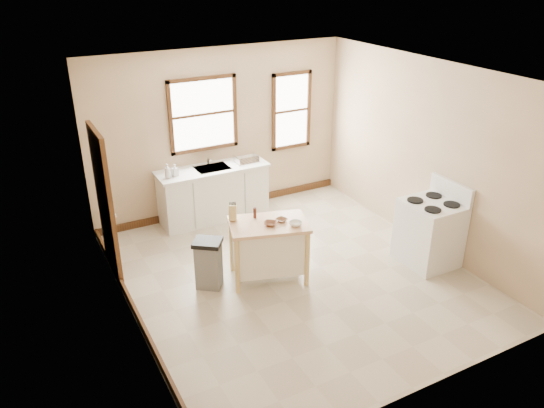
{
  "coord_description": "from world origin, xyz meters",
  "views": [
    {
      "loc": [
        -3.26,
        -5.45,
        4.07
      ],
      "look_at": [
        -0.14,
        0.4,
        0.97
      ],
      "focal_mm": 35.0,
      "sensor_mm": 36.0,
      "label": 1
    }
  ],
  "objects_px": {
    "kitchen_island": "(269,251)",
    "knife_block": "(233,213)",
    "bowl_b": "(282,220)",
    "soap_bottle_a": "(167,171)",
    "pepper_grinder": "(255,213)",
    "trash_bin": "(209,264)",
    "soap_bottle_b": "(175,170)",
    "dish_rack": "(246,159)",
    "gas_stove": "(430,224)",
    "bowl_a": "(270,224)",
    "bowl_c": "(296,224)"
  },
  "relations": [
    {
      "from": "bowl_c",
      "to": "gas_stove",
      "type": "bearing_deg",
      "value": -13.32
    },
    {
      "from": "bowl_a",
      "to": "kitchen_island",
      "type": "bearing_deg",
      "value": 84.14
    },
    {
      "from": "soap_bottle_b",
      "to": "bowl_c",
      "type": "distance_m",
      "value": 2.44
    },
    {
      "from": "knife_block",
      "to": "bowl_a",
      "type": "xyz_separation_m",
      "value": [
        0.38,
        -0.36,
        -0.08
      ]
    },
    {
      "from": "gas_stove",
      "to": "soap_bottle_b",
      "type": "bearing_deg",
      "value": 136.13
    },
    {
      "from": "soap_bottle_b",
      "to": "dish_rack",
      "type": "height_order",
      "value": "soap_bottle_b"
    },
    {
      "from": "kitchen_island",
      "to": "bowl_b",
      "type": "distance_m",
      "value": 0.48
    },
    {
      "from": "soap_bottle_b",
      "to": "bowl_b",
      "type": "relative_size",
      "value": 1.32
    },
    {
      "from": "soap_bottle_a",
      "to": "kitchen_island",
      "type": "distance_m",
      "value": 2.21
    },
    {
      "from": "bowl_b",
      "to": "soap_bottle_a",
      "type": "bearing_deg",
      "value": 114.16
    },
    {
      "from": "dish_rack",
      "to": "pepper_grinder",
      "type": "distance_m",
      "value": 1.99
    },
    {
      "from": "pepper_grinder",
      "to": "knife_block",
      "type": "bearing_deg",
      "value": 165.31
    },
    {
      "from": "knife_block",
      "to": "gas_stove",
      "type": "distance_m",
      "value": 2.83
    },
    {
      "from": "bowl_c",
      "to": "knife_block",
      "type": "bearing_deg",
      "value": 141.05
    },
    {
      "from": "soap_bottle_b",
      "to": "kitchen_island",
      "type": "distance_m",
      "value": 2.2
    },
    {
      "from": "trash_bin",
      "to": "soap_bottle_b",
      "type": "bearing_deg",
      "value": 120.38
    },
    {
      "from": "pepper_grinder",
      "to": "bowl_c",
      "type": "bearing_deg",
      "value": -51.0
    },
    {
      "from": "bowl_b",
      "to": "pepper_grinder",
      "type": "bearing_deg",
      "value": 135.94
    },
    {
      "from": "dish_rack",
      "to": "bowl_b",
      "type": "distance_m",
      "value": 2.16
    },
    {
      "from": "bowl_c",
      "to": "bowl_a",
      "type": "bearing_deg",
      "value": 149.07
    },
    {
      "from": "trash_bin",
      "to": "bowl_b",
      "type": "bearing_deg",
      "value": 23.39
    },
    {
      "from": "dish_rack",
      "to": "kitchen_island",
      "type": "relative_size",
      "value": 0.37
    },
    {
      "from": "soap_bottle_a",
      "to": "kitchen_island",
      "type": "height_order",
      "value": "soap_bottle_a"
    },
    {
      "from": "gas_stove",
      "to": "soap_bottle_a",
      "type": "bearing_deg",
      "value": 137.8
    },
    {
      "from": "trash_bin",
      "to": "kitchen_island",
      "type": "bearing_deg",
      "value": 23.38
    },
    {
      "from": "kitchen_island",
      "to": "pepper_grinder",
      "type": "relative_size",
      "value": 6.96
    },
    {
      "from": "bowl_b",
      "to": "trash_bin",
      "type": "bearing_deg",
      "value": 166.79
    },
    {
      "from": "pepper_grinder",
      "to": "bowl_b",
      "type": "height_order",
      "value": "pepper_grinder"
    },
    {
      "from": "soap_bottle_a",
      "to": "trash_bin",
      "type": "height_order",
      "value": "soap_bottle_a"
    },
    {
      "from": "bowl_c",
      "to": "dish_rack",
      "type": "bearing_deg",
      "value": 80.53
    },
    {
      "from": "soap_bottle_b",
      "to": "pepper_grinder",
      "type": "distance_m",
      "value": 1.88
    },
    {
      "from": "kitchen_island",
      "to": "knife_block",
      "type": "xyz_separation_m",
      "value": [
        -0.38,
        0.3,
        0.53
      ]
    },
    {
      "from": "trash_bin",
      "to": "dish_rack",
      "type": "bearing_deg",
      "value": 88.54
    },
    {
      "from": "dish_rack",
      "to": "gas_stove",
      "type": "height_order",
      "value": "gas_stove"
    },
    {
      "from": "pepper_grinder",
      "to": "trash_bin",
      "type": "xyz_separation_m",
      "value": [
        -0.71,
        -0.03,
        -0.58
      ]
    },
    {
      "from": "dish_rack",
      "to": "bowl_b",
      "type": "height_order",
      "value": "dish_rack"
    },
    {
      "from": "bowl_c",
      "to": "gas_stove",
      "type": "relative_size",
      "value": 0.14
    },
    {
      "from": "bowl_b",
      "to": "gas_stove",
      "type": "xyz_separation_m",
      "value": [
        2.06,
        -0.66,
        -0.26
      ]
    },
    {
      "from": "knife_block",
      "to": "pepper_grinder",
      "type": "distance_m",
      "value": 0.3
    },
    {
      "from": "pepper_grinder",
      "to": "trash_bin",
      "type": "distance_m",
      "value": 0.92
    },
    {
      "from": "soap_bottle_b",
      "to": "soap_bottle_a",
      "type": "bearing_deg",
      "value": 179.95
    },
    {
      "from": "dish_rack",
      "to": "pepper_grinder",
      "type": "relative_size",
      "value": 2.59
    },
    {
      "from": "soap_bottle_a",
      "to": "pepper_grinder",
      "type": "bearing_deg",
      "value": -82.26
    },
    {
      "from": "soap_bottle_b",
      "to": "bowl_b",
      "type": "height_order",
      "value": "soap_bottle_b"
    },
    {
      "from": "gas_stove",
      "to": "dish_rack",
      "type": "bearing_deg",
      "value": 119.65
    },
    {
      "from": "bowl_c",
      "to": "pepper_grinder",
      "type": "bearing_deg",
      "value": 129.0
    },
    {
      "from": "bowl_a",
      "to": "bowl_b",
      "type": "relative_size",
      "value": 1.16
    },
    {
      "from": "dish_rack",
      "to": "gas_stove",
      "type": "distance_m",
      "value": 3.2
    },
    {
      "from": "dish_rack",
      "to": "bowl_b",
      "type": "relative_size",
      "value": 2.64
    },
    {
      "from": "soap_bottle_b",
      "to": "knife_block",
      "type": "bearing_deg",
      "value": -98.66
    }
  ]
}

